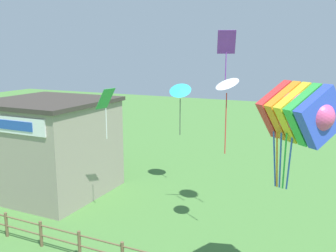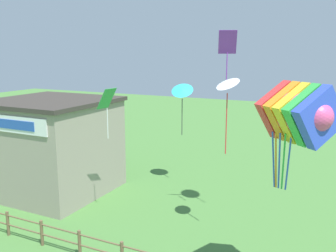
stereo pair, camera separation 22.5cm
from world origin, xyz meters
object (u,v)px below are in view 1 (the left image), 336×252
Objects in this scene: kite_rainbow_parafoil at (300,113)px; kite_green_diamond at (106,103)px; kite_cyan_delta at (180,91)px; kite_white_delta at (227,86)px; kite_purple_streamer at (226,47)px; seaside_building at (50,146)px.

kite_rainbow_parafoil is 1.35× the size of kite_green_diamond.
kite_white_delta is at bearing -50.18° from kite_cyan_delta.
kite_purple_streamer is (-3.94, 5.08, 2.10)m from kite_rainbow_parafoil.
seaside_building is 1.94× the size of kite_rainbow_parafoil.
kite_green_diamond is (-1.49, -5.98, -0.11)m from kite_cyan_delta.
kite_white_delta is (-3.46, 3.69, 0.40)m from kite_rainbow_parafoil.
seaside_building is 2.04× the size of kite_cyan_delta.
kite_purple_streamer reaches higher than kite_white_delta.
kite_purple_streamer reaches higher than seaside_building.
kite_cyan_delta is 1.28× the size of kite_green_diamond.
kite_white_delta reaches higher than kite_cyan_delta.
kite_white_delta is (0.49, -1.38, -1.70)m from kite_purple_streamer.
kite_cyan_delta is 6.16m from kite_green_diamond.
kite_cyan_delta is at bearing 131.17° from kite_rainbow_parafoil.
kite_green_diamond is (-5.63, -1.81, -2.73)m from kite_purple_streamer.
kite_purple_streamer is at bearing 109.43° from kite_white_delta.
kite_purple_streamer is 0.75× the size of kite_white_delta.
kite_green_diamond is at bearing -162.16° from kite_purple_streamer.
kite_green_diamond is at bearing -175.99° from kite_white_delta.
kite_rainbow_parafoil is 1.05× the size of kite_cyan_delta.
kite_purple_streamer reaches higher than kite_rainbow_parafoil.
kite_rainbow_parafoil is at bearing -52.16° from kite_purple_streamer.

